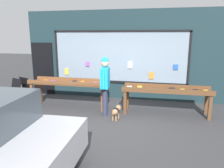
{
  "coord_description": "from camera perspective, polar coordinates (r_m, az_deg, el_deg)",
  "views": [
    {
      "loc": [
        1.37,
        -5.73,
        2.39
      ],
      "look_at": [
        -0.06,
        0.69,
        0.91
      ],
      "focal_mm": 35.0,
      "sensor_mm": 36.0,
      "label": 1
    }
  ],
  "objects": [
    {
      "name": "small_dog",
      "position": [
        6.35,
        1.09,
        -7.02
      ],
      "size": [
        0.24,
        0.55,
        0.37
      ],
      "rotation": [
        0.0,
        0.0,
        1.42
      ],
      "color": "#99724C",
      "rests_on": "ground_plane"
    },
    {
      "name": "ground_plane",
      "position": [
        6.35,
        -0.81,
        -9.43
      ],
      "size": [
        40.0,
        40.0,
        0.0
      ],
      "primitive_type": "plane",
      "color": "#38383A"
    },
    {
      "name": "display_table_right",
      "position": [
        6.84,
        13.99,
        -2.01
      ],
      "size": [
        2.65,
        0.71,
        0.87
      ],
      "color": "brown",
      "rests_on": "ground_plane"
    },
    {
      "name": "sandwich_board_sign",
      "position": [
        8.55,
        -22.62,
        -1.43
      ],
      "size": [
        0.72,
        0.86,
        0.88
      ],
      "rotation": [
        0.0,
        0.0,
        -0.37
      ],
      "color": "black",
      "rests_on": "ground_plane"
    },
    {
      "name": "shopfront_facade",
      "position": [
        8.28,
        2.63,
        7.42
      ],
      "size": [
        7.6,
        0.29,
        3.3
      ],
      "color": "#192D33",
      "rests_on": "ground_plane"
    },
    {
      "name": "display_table_left",
      "position": [
        7.43,
        -11.19,
        -0.2
      ],
      "size": [
        2.65,
        0.72,
        0.95
      ],
      "color": "brown",
      "rests_on": "ground_plane"
    },
    {
      "name": "person_browsing",
      "position": [
        6.48,
        -1.8,
        0.75
      ],
      "size": [
        0.26,
        0.69,
        1.77
      ],
      "rotation": [
        0.0,
        0.0,
        1.65
      ],
      "color": "#2D334C",
      "rests_on": "ground_plane"
    }
  ]
}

